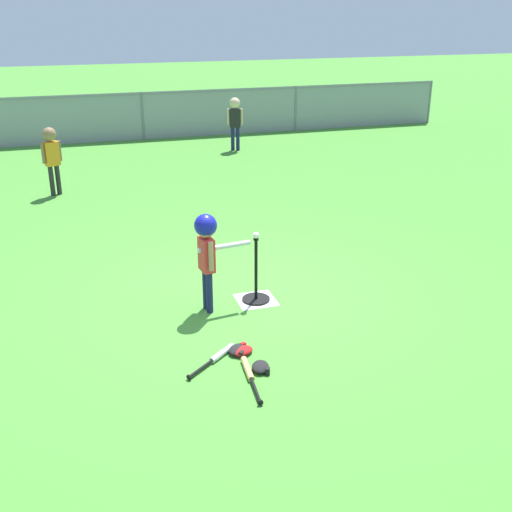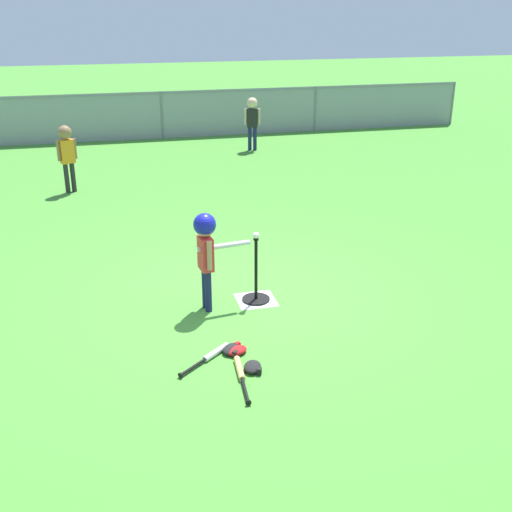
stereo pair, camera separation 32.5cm
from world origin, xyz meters
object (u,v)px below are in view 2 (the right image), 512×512
Objects in this scene: spare_bat_silver at (211,355)px; spare_bat_wood at (241,373)px; batter_child at (206,242)px; glove_near_bats at (232,349)px; baseball_on_tee at (256,235)px; fielder_near_left at (67,150)px; glove_by_plate at (253,367)px; fielder_near_right at (252,117)px; batting_tee at (256,290)px; glove_tossed_aside at (237,350)px.

spare_bat_wood is (0.21, -0.37, -0.00)m from spare_bat_silver.
batter_child reaches higher than spare_bat_silver.
glove_near_bats reaches higher than spare_bat_silver.
batter_child is 1.30m from spare_bat_silver.
fielder_near_left is (-2.16, 5.08, -0.03)m from baseball_on_tee.
spare_bat_silver is at bearing -166.32° from glove_near_bats.
baseball_on_tee is 1.66m from glove_by_plate.
fielder_near_left is (-1.59, 5.16, -0.03)m from batter_child.
batter_child is 0.94× the size of fielder_near_right.
baseball_on_tee reaches higher than batting_tee.
batting_tee is at bearing 56.98° from spare_bat_silver.
spare_bat_wood is at bearing -75.94° from fielder_near_left.
spare_bat_wood is at bearing -109.23° from baseball_on_tee.
glove_tossed_aside is (0.10, -1.01, -0.76)m from batter_child.
spare_bat_wood is at bearing -90.96° from glove_near_bats.
glove_near_bats is at bearing -115.68° from batting_tee.
glove_near_bats is at bearing 89.04° from spare_bat_wood.
batter_child is at bearing 92.22° from spare_bat_wood.
baseball_on_tee is at bearing -103.44° from fielder_near_right.
fielder_near_left is at bearing 104.06° from spare_bat_wood.
batting_tee is at bearing -66.94° from fielder_near_left.
batter_child reaches higher than glove_tossed_aside.
batting_tee reaches higher than spare_bat_silver.
spare_bat_silver is at bearing -106.25° from fielder_near_right.
fielder_near_right is at bearing 74.96° from glove_near_bats.
glove_by_plate is at bearing -42.51° from spare_bat_silver.
fielder_near_left reaches higher than baseball_on_tee.
batting_tee is at bearing 74.78° from glove_by_plate.
spare_bat_wood is at bearing -109.23° from batting_tee.
batting_tee is 0.89m from batter_child.
batter_child is 0.94× the size of fielder_near_left.
fielder_near_right is 1.63× the size of spare_bat_wood.
batting_tee is 7.83m from fielder_near_right.
glove_tossed_aside is (0.05, 0.40, 0.01)m from spare_bat_wood.
glove_tossed_aside is at bearing -113.30° from baseball_on_tee.
glove_tossed_aside is at bearing 103.68° from glove_by_plate.
batter_child is at bearing -172.05° from batting_tee.
fielder_near_left is 6.40m from glove_near_bats.
glove_by_plate is at bearing -82.15° from batter_child.
fielder_near_right is 9.40m from spare_bat_wood.
baseball_on_tee is at bearing 74.78° from glove_by_plate.
spare_bat_silver is (1.44, -6.19, -0.74)m from fielder_near_left.
batter_child is 1.60m from spare_bat_wood.
fielder_near_right is (1.81, 7.59, -0.03)m from baseball_on_tee.
spare_bat_wood is at bearing -104.41° from fielder_near_right.
spare_bat_wood is 0.42m from glove_near_bats.
baseball_on_tee is 0.27× the size of glove_near_bats.
spare_bat_wood is 2.74× the size of glove_tossed_aside.
baseball_on_tee is at bearing 70.77° from spare_bat_wood.
spare_bat_silver is (-2.54, -8.71, -0.74)m from fielder_near_right.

